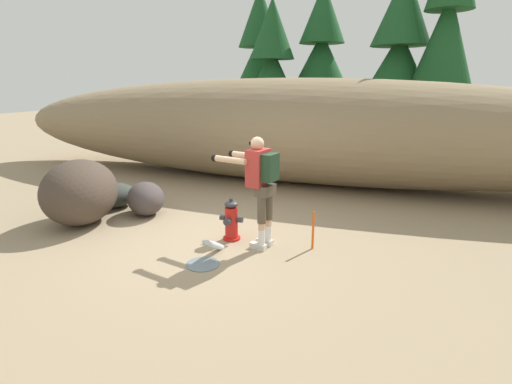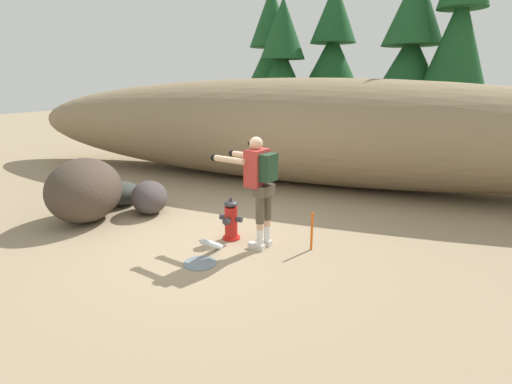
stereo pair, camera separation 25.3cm
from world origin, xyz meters
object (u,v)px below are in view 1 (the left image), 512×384
object	(u,v)px
fire_hydrant	(231,221)
utility_worker	(259,179)
boulder_small	(114,195)
survey_stake	(313,230)
boulder_large	(80,192)
boulder_mid	(146,198)

from	to	relation	value
fire_hydrant	utility_worker	xyz separation A→B (m)	(0.52, -0.10, 0.77)
boulder_small	survey_stake	world-z (taller)	survey_stake
fire_hydrant	boulder_large	size ratio (longest dim) A/B	0.45
boulder_small	survey_stake	distance (m)	4.31
utility_worker	survey_stake	xyz separation A→B (m)	(0.80, 0.20, -0.79)
fire_hydrant	boulder_small	bearing A→B (deg)	166.59
boulder_small	fire_hydrant	bearing A→B (deg)	-13.41
fire_hydrant	survey_stake	world-z (taller)	fire_hydrant
boulder_mid	utility_worker	bearing A→B (deg)	-14.29
boulder_large	fire_hydrant	bearing A→B (deg)	5.14
boulder_mid	boulder_small	world-z (taller)	boulder_mid
utility_worker	boulder_mid	bearing A→B (deg)	-2.87
fire_hydrant	utility_worker	distance (m)	0.93
fire_hydrant	boulder_large	world-z (taller)	boulder_large
boulder_mid	survey_stake	distance (m)	3.39
boulder_large	boulder_mid	distance (m)	1.16
boulder_large	utility_worker	bearing A→B (deg)	2.65
boulder_small	survey_stake	bearing A→B (deg)	-8.05
boulder_mid	survey_stake	world-z (taller)	boulder_mid
boulder_mid	boulder_small	xyz separation A→B (m)	(-0.90, 0.15, -0.07)
boulder_large	survey_stake	distance (m)	4.18
boulder_large	boulder_mid	bearing A→B (deg)	45.71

